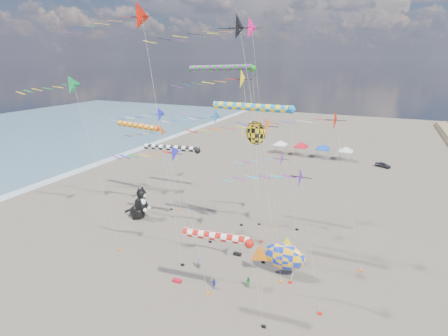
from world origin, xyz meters
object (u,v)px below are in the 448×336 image
fish_inflatable (284,256)px  child_green (248,283)px  cat_inflatable (138,203)px  person_adult (199,263)px  child_blue (214,283)px  parked_car (383,165)px

fish_inflatable → child_green: fish_inflatable is taller
cat_inflatable → person_adult: (13.83, -7.71, -1.68)m
cat_inflatable → child_blue: (16.78, -10.06, -1.90)m
person_adult → child_green: size_ratio=1.26×
cat_inflatable → child_green: size_ratio=4.00×
person_adult → parked_car: (17.70, 49.07, -0.23)m
child_green → fish_inflatable: bearing=39.7°
cat_inflatable → fish_inflatable: cat_inflatable is taller
cat_inflatable → fish_inflatable: size_ratio=0.82×
fish_inflatable → child_green: bearing=-126.6°
person_adult → child_blue: 3.77m
fish_inflatable → parked_car: size_ratio=1.88×
fish_inflatable → child_blue: bearing=-138.9°
child_green → child_blue: child_green is taller
fish_inflatable → person_adult: fish_inflatable is taller
fish_inflatable → child_blue: 7.76m
person_adult → fish_inflatable: bearing=19.3°
cat_inflatable → child_blue: cat_inflatable is taller
cat_inflatable → parked_car: cat_inflatable is taller
child_green → person_adult: bearing=158.2°
child_blue → parked_car: bearing=46.6°
child_blue → child_green: bearing=-1.8°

